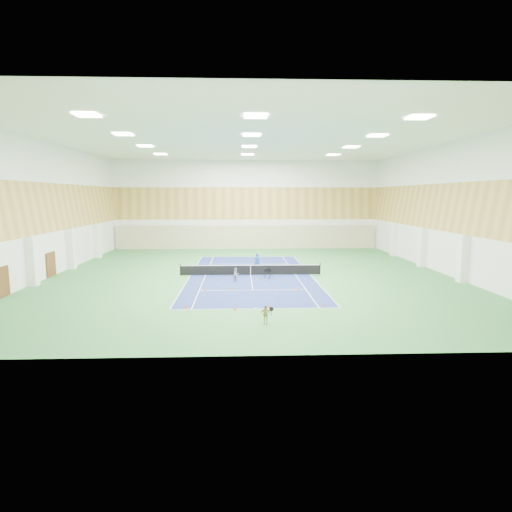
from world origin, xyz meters
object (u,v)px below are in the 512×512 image
(coach, at_px, (257,262))
(child_court, at_px, (236,274))
(child_apron, at_px, (265,314))
(tennis_net, at_px, (251,269))
(ball_cart, at_px, (268,273))

(coach, xyz_separation_m, child_court, (-1.97, -5.04, -0.28))
(coach, height_order, child_apron, coach)
(tennis_net, distance_m, coach, 2.36)
(tennis_net, height_order, coach, coach)
(tennis_net, height_order, child_court, child_court)
(tennis_net, height_order, child_apron, tennis_net)
(ball_cart, bearing_deg, child_court, -140.61)
(tennis_net, relative_size, coach, 7.46)
(child_court, distance_m, child_apron, 12.36)
(child_court, distance_m, ball_cart, 3.03)
(tennis_net, relative_size, child_apron, 11.99)
(child_court, bearing_deg, ball_cart, -19.79)
(child_court, bearing_deg, tennis_net, 21.16)
(child_court, xyz_separation_m, child_apron, (1.74, -12.23, -0.04))
(child_apron, bearing_deg, child_court, 101.76)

